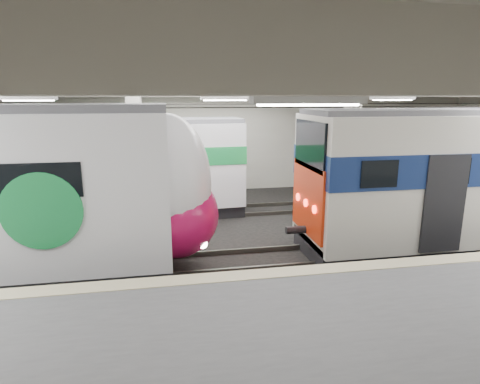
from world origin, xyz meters
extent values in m
cube|color=black|center=(0.00, 0.00, -0.05)|extent=(36.00, 24.00, 0.10)
cube|color=silver|center=(0.00, 0.00, 5.55)|extent=(36.00, 24.00, 0.20)
cube|color=beige|center=(0.00, 10.00, 2.75)|extent=(30.00, 0.10, 5.50)
cube|color=beige|center=(0.00, -3.25, 1.11)|extent=(30.00, 0.50, 0.02)
cube|color=beige|center=(-3.00, 3.00, 2.75)|extent=(0.50, 0.50, 5.50)
cube|color=beige|center=(5.00, 3.00, 2.75)|extent=(0.50, 0.50, 5.50)
cube|color=beige|center=(0.00, 0.00, 5.25)|extent=(30.00, 18.00, 0.50)
cube|color=#59544C|center=(0.00, 0.00, 0.08)|extent=(30.00, 1.52, 0.16)
cube|color=#59544C|center=(0.00, 5.50, 0.08)|extent=(30.00, 1.52, 0.16)
cylinder|color=black|center=(0.00, 0.00, 4.70)|extent=(30.00, 0.03, 0.03)
cylinder|color=black|center=(0.00, 5.50, 4.70)|extent=(30.00, 0.03, 0.03)
cube|color=white|center=(0.00, -2.00, 4.92)|extent=(26.00, 8.40, 0.12)
ellipsoid|color=white|center=(-1.92, 0.00, 2.55)|extent=(2.42, 2.99, 4.02)
ellipsoid|color=#B10E48|center=(-1.80, 0.00, 1.65)|extent=(2.57, 3.05, 2.46)
cylinder|color=#1A9144|center=(-4.93, -1.56, 2.35)|extent=(1.90, 0.06, 1.90)
cube|color=red|center=(2.26, 0.00, 1.93)|extent=(0.08, 2.60, 2.18)
cube|color=black|center=(2.26, 0.00, 3.59)|extent=(0.08, 2.45, 1.43)
cube|color=white|center=(-5.19, 5.50, 2.22)|extent=(12.81, 3.12, 3.45)
cube|color=#1A9144|center=(-5.19, 5.50, 2.68)|extent=(12.85, 3.18, 0.73)
cube|color=#4C4C51|center=(-5.19, 5.50, 4.04)|extent=(12.79, 2.67, 0.16)
cube|color=black|center=(-5.19, 5.50, 0.30)|extent=(12.80, 2.85, 0.60)
camera|label=1|loc=(-1.93, -11.38, 4.99)|focal=30.00mm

